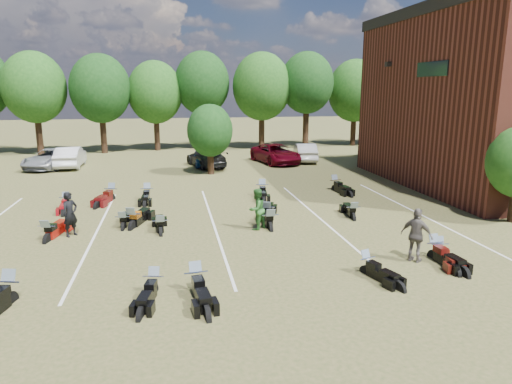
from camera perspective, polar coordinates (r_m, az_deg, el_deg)
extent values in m
plane|color=brown|center=(18.22, 5.10, -6.31)|extent=(160.00, 160.00, 0.00)
imported|color=#BCBDC1|center=(38.11, -22.19, 4.09)|extent=(1.83, 4.93, 1.61)
imported|color=gray|center=(38.26, -24.24, 3.83)|extent=(3.95, 5.78, 1.47)
imported|color=black|center=(35.80, -6.24, 4.30)|extent=(3.21, 5.24, 1.42)
imported|color=navy|center=(36.30, -6.48, 4.37)|extent=(1.64, 4.01, 1.36)
imported|color=#BBBBB6|center=(38.51, 6.16, 4.96)|extent=(2.36, 4.79, 1.51)
imported|color=#510411|center=(37.34, 2.46, 4.80)|extent=(3.68, 5.94, 1.53)
imported|color=#3C3B41|center=(41.63, 15.67, 5.14)|extent=(3.66, 5.54, 1.49)
imported|color=black|center=(20.18, -22.21, -2.58)|extent=(0.79, 0.80, 1.86)
imported|color=#275E23|center=(19.57, 0.09, -2.16)|extent=(1.11, 1.07, 1.80)
imported|color=#57504B|center=(16.89, 19.44, -5.14)|extent=(1.07, 1.17, 1.93)
cube|color=black|center=(31.89, 16.18, 15.09)|extent=(0.30, 0.40, 0.30)
cube|color=black|center=(27.54, 21.12, 14.15)|extent=(0.06, 3.00, 0.80)
cylinder|color=black|center=(47.09, -24.62, 6.88)|extent=(0.58, 0.58, 4.08)
ellipsoid|color=#1E4C19|center=(46.93, -25.11, 12.09)|extent=(6.00, 6.00, 6.90)
cylinder|color=black|center=(46.15, -18.55, 7.28)|extent=(0.57, 0.58, 4.08)
ellipsoid|color=#1E4C19|center=(45.99, -18.93, 12.60)|extent=(6.00, 6.00, 6.90)
cylinder|color=black|center=(45.74, -12.28, 7.60)|extent=(0.57, 0.58, 4.08)
ellipsoid|color=#1E4C19|center=(45.58, -12.55, 12.98)|extent=(6.00, 6.00, 6.90)
cylinder|color=black|center=(45.88, -5.98, 7.84)|extent=(0.58, 0.58, 4.08)
ellipsoid|color=#1E4C19|center=(45.71, -6.10, 13.20)|extent=(6.00, 6.00, 6.90)
cylinder|color=black|center=(46.56, 0.23, 7.98)|extent=(0.57, 0.58, 4.08)
ellipsoid|color=#1E4C19|center=(46.39, 0.23, 13.27)|extent=(6.00, 6.00, 6.90)
cylinder|color=black|center=(47.75, 6.19, 8.02)|extent=(0.57, 0.58, 4.08)
ellipsoid|color=#1E4C19|center=(47.59, 6.31, 13.18)|extent=(6.00, 6.00, 6.90)
cylinder|color=black|center=(49.42, 11.80, 7.99)|extent=(0.57, 0.58, 4.08)
ellipsoid|color=#1E4C19|center=(49.27, 12.03, 12.97)|extent=(6.00, 6.00, 6.90)
cylinder|color=black|center=(51.53, 17.00, 7.89)|extent=(0.58, 0.58, 4.08)
ellipsoid|color=#1E4C19|center=(51.38, 17.32, 12.66)|extent=(6.00, 6.00, 6.90)
cylinder|color=black|center=(54.01, 21.75, 7.75)|extent=(0.58, 0.58, 4.08)
ellipsoid|color=#1E4C19|center=(53.87, 22.14, 12.29)|extent=(6.00, 6.00, 6.90)
cylinder|color=black|center=(32.56, -5.69, 3.90)|extent=(0.24, 0.24, 1.90)
sphere|color=#1E4C19|center=(32.30, -5.77, 7.67)|extent=(3.20, 3.20, 3.20)
cube|color=silver|center=(20.70, -19.26, -4.64)|extent=(0.10, 14.00, 0.01)
cube|color=silver|center=(20.52, -5.31, -4.10)|extent=(0.10, 14.00, 0.01)
cube|color=silver|center=(21.53, 8.08, -3.37)|extent=(0.10, 14.00, 0.01)
cube|color=silver|center=(23.58, 19.69, -2.57)|extent=(0.10, 14.00, 0.01)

